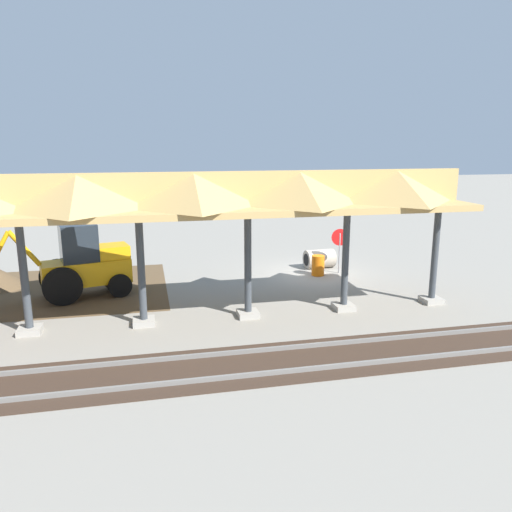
{
  "coord_description": "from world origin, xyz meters",
  "views": [
    {
      "loc": [
        7.22,
        20.73,
        5.8
      ],
      "look_at": [
        3.2,
        2.83,
        1.6
      ],
      "focal_mm": 35.0,
      "sensor_mm": 36.0,
      "label": 1
    }
  ],
  "objects": [
    {
      "name": "rail_tracks",
      "position": [
        0.0,
        8.72,
        0.03
      ],
      "size": [
        60.0,
        2.58,
        0.15
      ],
      "color": "slate",
      "rests_on": "ground"
    },
    {
      "name": "stop_sign",
      "position": [
        -1.24,
        0.22,
        1.45
      ],
      "size": [
        0.75,
        0.17,
        2.03
      ],
      "color": "gray",
      "rests_on": "ground"
    },
    {
      "name": "dirt_work_zone",
      "position": [
        11.52,
        0.29,
        0.0
      ],
      "size": [
        10.02,
        7.0,
        0.01
      ],
      "primitive_type": "cube",
      "color": "brown",
      "rests_on": "ground"
    },
    {
      "name": "backhoe",
      "position": [
        9.65,
        1.39,
        1.26
      ],
      "size": [
        5.43,
        2.46,
        2.82
      ],
      "color": "orange",
      "rests_on": "ground"
    },
    {
      "name": "traffic_barrel",
      "position": [
        -0.18,
        0.37,
        0.45
      ],
      "size": [
        0.56,
        0.56,
        0.9
      ],
      "primitive_type": "cylinder",
      "color": "orange",
      "rests_on": "ground"
    },
    {
      "name": "concrete_pipe",
      "position": [
        -0.71,
        -0.9,
        0.44
      ],
      "size": [
        1.44,
        0.99,
        0.88
      ],
      "color": "#9E9384",
      "rests_on": "ground"
    },
    {
      "name": "platform_canopy",
      "position": [
        5.69,
        4.98,
        4.17
      ],
      "size": [
        18.51,
        3.2,
        4.9
      ],
      "color": "#9E998E",
      "rests_on": "ground"
    },
    {
      "name": "ground_plane",
      "position": [
        0.0,
        0.0,
        0.0
      ],
      "size": [
        120.0,
        120.0,
        0.0
      ],
      "primitive_type": "plane",
      "color": "gray"
    }
  ]
}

